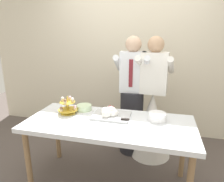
{
  "coord_description": "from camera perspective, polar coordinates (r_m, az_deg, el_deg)",
  "views": [
    {
      "loc": [
        0.52,
        -1.94,
        1.69
      ],
      "look_at": [
        -0.0,
        0.15,
        1.07
      ],
      "focal_mm": 32.54,
      "sensor_mm": 36.0,
      "label": 1
    }
  ],
  "objects": [
    {
      "name": "plate_stack",
      "position": [
        2.27,
        12.64,
        -7.05
      ],
      "size": [
        0.2,
        0.2,
        0.09
      ],
      "color": "white",
      "rests_on": "dessert_table"
    },
    {
      "name": "dessert_table",
      "position": [
        2.23,
        -0.83,
        -10.31
      ],
      "size": [
        1.8,
        0.8,
        0.78
      ],
      "color": "silver",
      "rests_on": "ground_plane"
    },
    {
      "name": "main_cake_tray",
      "position": [
        2.31,
        -0.49,
        -6.28
      ],
      "size": [
        0.44,
        0.31,
        0.13
      ],
      "color": "silver",
      "rests_on": "dessert_table"
    },
    {
      "name": "ground_plane",
      "position": [
        2.62,
        -0.77,
        -24.19
      ],
      "size": [
        8.0,
        8.0,
        0.0
      ],
      "primitive_type": "plane",
      "color": "#564C47"
    },
    {
      "name": "cupcake_stand",
      "position": [
        2.45,
        -12.31,
        -4.28
      ],
      "size": [
        0.23,
        0.23,
        0.21
      ],
      "color": "gold",
      "rests_on": "dessert_table"
    },
    {
      "name": "person_bride",
      "position": [
        2.87,
        11.11,
        -7.05
      ],
      "size": [
        0.56,
        0.56,
        1.66
      ],
      "color": "white",
      "rests_on": "ground_plane"
    },
    {
      "name": "rear_wall",
      "position": [
        3.46,
        5.59,
        11.89
      ],
      "size": [
        5.2,
        0.1,
        2.9
      ],
      "primitive_type": "cube",
      "color": "beige",
      "rests_on": "ground_plane"
    },
    {
      "name": "person_groom",
      "position": [
        2.85,
        5.59,
        -3.44
      ],
      "size": [
        0.5,
        0.52,
        1.66
      ],
      "color": "#232328",
      "rests_on": "ground_plane"
    },
    {
      "name": "round_cake",
      "position": [
        2.5,
        -7.82,
        -4.79
      ],
      "size": [
        0.24,
        0.24,
        0.08
      ],
      "color": "white",
      "rests_on": "dessert_table"
    }
  ]
}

